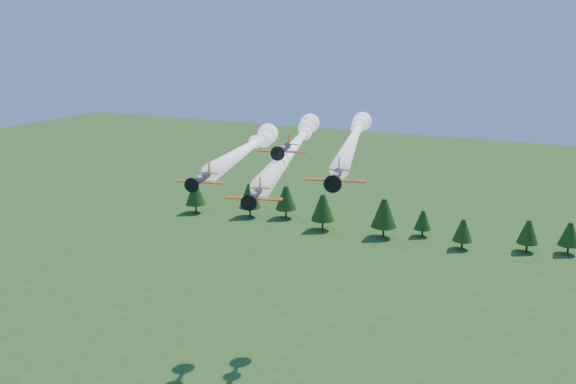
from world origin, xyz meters
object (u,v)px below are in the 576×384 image
at_px(plane_right, 355,136).
at_px(plane_slot, 284,149).
at_px(plane_left, 249,147).
at_px(plane_lead, 296,144).

relative_size(plane_right, plane_slot, 7.04).
bearing_deg(plane_right, plane_left, -159.01).
bearing_deg(plane_left, plane_slot, -59.51).
xyz_separation_m(plane_lead, plane_left, (-7.38, -2.34, -0.77)).
bearing_deg(plane_left, plane_lead, 3.95).
bearing_deg(plane_right, plane_lead, -145.61).
bearing_deg(plane_right, plane_slot, -109.53).
height_order(plane_lead, plane_right, plane_right).
distance_m(plane_lead, plane_slot, 16.63).
xyz_separation_m(plane_left, plane_right, (14.41, 10.75, 1.31)).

